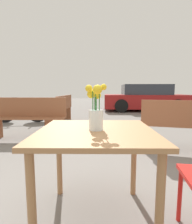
% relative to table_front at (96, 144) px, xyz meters
% --- Properties ---
extents(ground_plane, '(40.00, 40.00, 0.00)m').
position_rel_table_front_xyz_m(ground_plane, '(0.00, 0.00, -0.61)').
color(ground_plane, slate).
extents(table_front, '(0.91, 0.89, 0.72)m').
position_rel_table_front_xyz_m(table_front, '(0.00, 0.00, 0.00)').
color(table_front, '#9E7047').
rests_on(table_front, ground_plane).
extents(flower_vase, '(0.15, 0.15, 0.33)m').
position_rel_table_front_xyz_m(flower_vase, '(-0.00, -0.01, 0.23)').
color(flower_vase, silver).
rests_on(flower_vase, table_front).
extents(bench_near, '(1.49, 0.49, 0.85)m').
position_rel_table_front_xyz_m(bench_near, '(-1.60, 2.17, -0.16)').
color(bench_near, brown).
rests_on(bench_near, ground_plane).
extents(bench_far, '(0.48, 1.88, 0.85)m').
position_rel_table_front_xyz_m(bench_far, '(-1.40, 3.77, -0.14)').
color(bench_far, brown).
rests_on(bench_far, ground_plane).
extents(bicycle, '(1.63, 0.49, 0.78)m').
position_rel_table_front_xyz_m(bicycle, '(-2.75, 3.89, -0.26)').
color(bicycle, black).
rests_on(bicycle, ground_plane).
extents(parked_car, '(4.06, 2.00, 1.27)m').
position_rel_table_front_xyz_m(parked_car, '(1.63, 7.54, -0.01)').
color(parked_car, maroon).
rests_on(parked_car, ground_plane).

